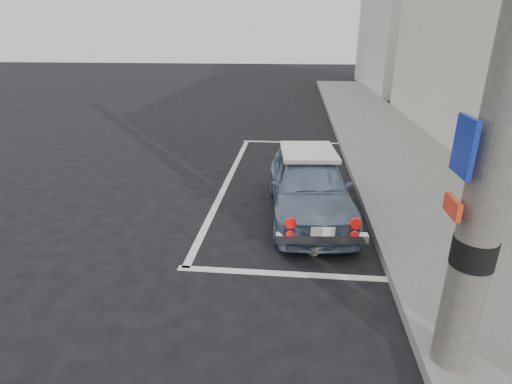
% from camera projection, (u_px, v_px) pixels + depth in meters
% --- Properties ---
extents(ground, '(80.00, 80.00, 0.00)m').
position_uv_depth(ground, '(254.00, 253.00, 5.84)').
color(ground, black).
rests_on(ground, ground).
extents(sidewalk, '(2.80, 40.00, 0.15)m').
position_uv_depth(sidewalk, '(438.00, 203.00, 7.37)').
color(sidewalk, slate).
rests_on(sidewalk, ground).
extents(building_far, '(3.50, 10.00, 8.00)m').
position_uv_depth(building_far, '(404.00, 15.00, 22.28)').
color(building_far, beige).
rests_on(building_far, ground).
extents(pline_rear, '(3.00, 0.12, 0.01)m').
position_uv_depth(pline_rear, '(288.00, 274.00, 5.33)').
color(pline_rear, silver).
rests_on(pline_rear, ground).
extents(pline_front, '(3.00, 0.12, 0.01)m').
position_uv_depth(pline_front, '(294.00, 142.00, 11.81)').
color(pline_front, silver).
rests_on(pline_front, ground).
extents(pline_side, '(0.12, 7.00, 0.01)m').
position_uv_depth(pline_side, '(228.00, 181.00, 8.70)').
color(pline_side, silver).
rests_on(pline_side, ground).
extents(retro_coupe, '(1.62, 3.41, 1.12)m').
position_uv_depth(retro_coupe, '(309.00, 184.00, 6.89)').
color(retro_coupe, slate).
rests_on(retro_coupe, ground).
extents(cat, '(0.23, 0.44, 0.24)m').
position_uv_depth(cat, '(313.00, 248.00, 5.76)').
color(cat, '#7A6B5D').
rests_on(cat, ground).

